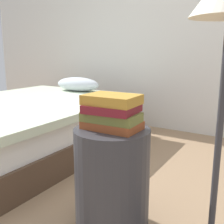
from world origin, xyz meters
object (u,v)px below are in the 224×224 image
at_px(book_maroon, 112,108).
at_px(book_ochre, 113,100).
at_px(book_rust, 111,125).
at_px(side_table, 112,180).
at_px(book_olive, 112,117).
at_px(bed, 27,124).

height_order(book_maroon, book_ochre, book_ochre).
height_order(book_rust, book_maroon, book_maroon).
height_order(side_table, book_maroon, book_maroon).
height_order(side_table, book_ochre, book_ochre).
bearing_deg(book_rust, book_olive, -26.73).
xyz_separation_m(book_olive, book_ochre, (0.00, 0.01, 0.08)).
bearing_deg(book_olive, book_ochre, 80.73).
xyz_separation_m(bed, book_olive, (1.36, -0.61, 0.37)).
xyz_separation_m(book_olive, book_maroon, (-0.00, 0.01, 0.04)).
bearing_deg(bed, book_ochre, -25.76).
xyz_separation_m(side_table, book_rust, (-0.00, -0.00, 0.29)).
bearing_deg(book_olive, bed, 152.29).
xyz_separation_m(bed, book_maroon, (1.36, -0.61, 0.41)).
xyz_separation_m(bed, book_ochre, (1.36, -0.61, 0.45)).
xyz_separation_m(side_table, book_olive, (0.00, -0.01, 0.33)).
bearing_deg(bed, side_table, -25.81).
distance_m(book_rust, book_olive, 0.04).
height_order(side_table, book_rust, book_rust).
bearing_deg(side_table, book_ochre, 0.74).
bearing_deg(bed, book_rust, -25.98).
relative_size(side_table, book_olive, 2.00).
height_order(bed, book_maroon, book_maroon).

